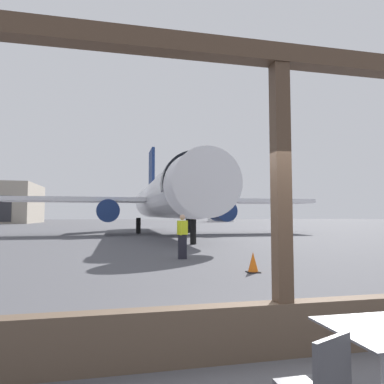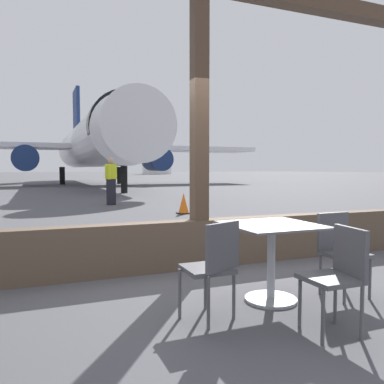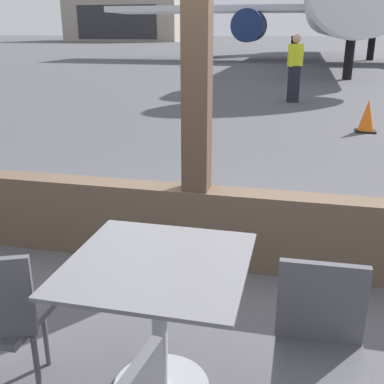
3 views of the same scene
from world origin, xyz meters
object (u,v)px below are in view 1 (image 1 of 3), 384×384
Objects in this scene: ground_crew_worker at (182,236)px; traffic_cone at (253,263)px; airplane at (166,197)px; fuel_storage_tank at (221,213)px.

traffic_cone is (1.47, -3.62, -0.61)m from ground_crew_worker.
ground_crew_worker is 2.85× the size of traffic_cone.
airplane reaches higher than traffic_cone.
airplane reaches higher than ground_crew_worker.
traffic_cone is 0.09× the size of fuel_storage_tank.
traffic_cone is at bearing -91.14° from airplane.
fuel_storage_tank is at bearing 68.39° from airplane.
fuel_storage_tank is at bearing 71.90° from ground_crew_worker.
ground_crew_worker is at bearing 112.10° from traffic_cone.
airplane is at bearing 84.04° from ground_crew_worker.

